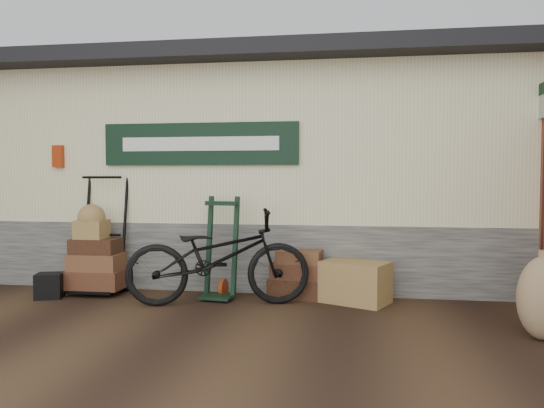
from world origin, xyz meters
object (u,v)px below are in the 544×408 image
at_px(wicker_hamper, 355,282).
at_px(black_trunk, 49,286).
at_px(green_barrow, 221,248).
at_px(porter_trolley, 103,226).
at_px(suitcase_stack, 297,273).
at_px(bicycle, 218,252).

relative_size(wicker_hamper, black_trunk, 2.45).
relative_size(green_barrow, black_trunk, 4.06).
relative_size(porter_trolley, suitcase_stack, 2.52).
bearing_deg(suitcase_stack, black_trunk, -170.00).
bearing_deg(bicycle, wicker_hamper, -90.60).
height_order(suitcase_stack, bicycle, bicycle).
bearing_deg(suitcase_stack, bicycle, -148.19).
bearing_deg(suitcase_stack, green_barrow, -167.46).
xyz_separation_m(black_trunk, bicycle, (2.18, -0.01, 0.48)).
height_order(porter_trolley, black_trunk, porter_trolley).
relative_size(porter_trolley, bicycle, 0.80).
height_order(porter_trolley, wicker_hamper, porter_trolley).
height_order(wicker_hamper, black_trunk, wicker_hamper).
bearing_deg(suitcase_stack, wicker_hamper, -14.16).
distance_m(suitcase_stack, bicycle, 1.09).
height_order(green_barrow, bicycle, green_barrow).
xyz_separation_m(porter_trolley, wicker_hamper, (3.32, -0.15, -0.62)).
relative_size(green_barrow, wicker_hamper, 1.66).
relative_size(porter_trolley, wicker_hamper, 2.26).
distance_m(black_trunk, bicycle, 2.23).
height_order(porter_trolley, bicycle, porter_trolley).
bearing_deg(bicycle, green_barrow, -4.79).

